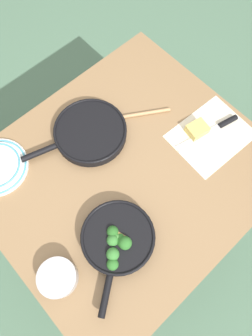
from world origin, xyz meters
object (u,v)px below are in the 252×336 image
(skillet_broccoli, at_px, (117,239))
(cheese_block, at_px, (197,130))
(grater_knife, at_px, (216,128))
(wooden_spoon, at_px, (122,117))
(skillet_eggs, at_px, (89,132))
(prep_bowl_steel, at_px, (58,278))

(skillet_broccoli, bearing_deg, cheese_block, 155.38)
(grater_knife, bearing_deg, wooden_spoon, -37.65)
(skillet_eggs, relative_size, prep_bowl_steel, 3.23)
(cheese_block, bearing_deg, wooden_spoon, -55.05)
(skillet_broccoli, bearing_deg, grater_knife, 149.92)
(skillet_eggs, relative_size, grater_knife, 1.47)
(skillet_broccoli, distance_m, prep_bowl_steel, 0.24)
(skillet_broccoli, height_order, grater_knife, skillet_broccoli)
(wooden_spoon, bearing_deg, skillet_broccoli, 78.15)
(skillet_broccoli, xyz_separation_m, cheese_block, (-0.54, -0.11, -0.01))
(wooden_spoon, height_order, grater_knife, grater_knife)
(cheese_block, bearing_deg, skillet_eggs, -40.78)
(skillet_broccoli, xyz_separation_m, prep_bowl_steel, (0.23, -0.04, -0.00))
(cheese_block, distance_m, prep_bowl_steel, 0.77)
(wooden_spoon, height_order, cheese_block, cheese_block)
(grater_knife, bearing_deg, skillet_eggs, -26.63)
(skillet_eggs, distance_m, prep_bowl_steel, 0.56)
(skillet_broccoli, distance_m, skillet_eggs, 0.45)
(skillet_broccoli, relative_size, prep_bowl_steel, 2.62)
(skillet_eggs, distance_m, cheese_block, 0.44)
(skillet_eggs, distance_m, grater_knife, 0.52)
(wooden_spoon, bearing_deg, cheese_block, 157.14)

